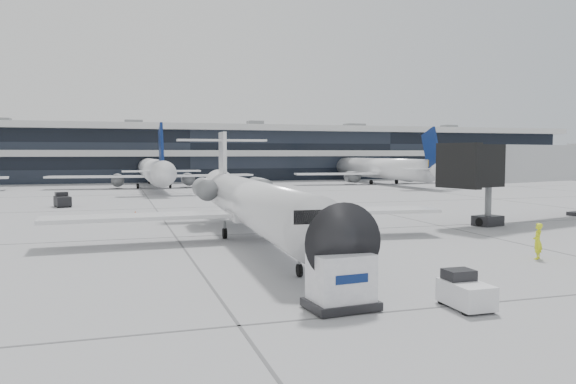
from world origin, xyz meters
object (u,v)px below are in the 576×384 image
object	(u,v)px
cargo_uld	(341,282)
jet_bridge	(546,164)
regional_jet	(252,201)
baggage_tug	(465,292)
ramp_worker	(538,241)

from	to	relation	value
cargo_uld	jet_bridge	bearing A→B (deg)	31.26
regional_jet	jet_bridge	xyz separation A→B (m)	(25.97, 3.60, 2.17)
regional_jet	jet_bridge	size ratio (longest dim) A/B	1.61
cargo_uld	baggage_tug	bearing A→B (deg)	-20.19
jet_bridge	ramp_worker	size ratio (longest dim) A/B	10.37
jet_bridge	cargo_uld	bearing A→B (deg)	-158.33
jet_bridge	ramp_worker	xyz separation A→B (m)	(-13.10, -14.23, -3.73)
ramp_worker	cargo_uld	bearing A→B (deg)	-15.84
jet_bridge	cargo_uld	world-z (taller)	jet_bridge
ramp_worker	baggage_tug	size ratio (longest dim) A/B	0.92
regional_jet	baggage_tug	distance (m)	18.02
regional_jet	baggage_tug	bearing A→B (deg)	-75.87
ramp_worker	baggage_tug	distance (m)	11.48
cargo_uld	ramp_worker	bearing A→B (deg)	17.45
regional_jet	jet_bridge	bearing A→B (deg)	10.11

